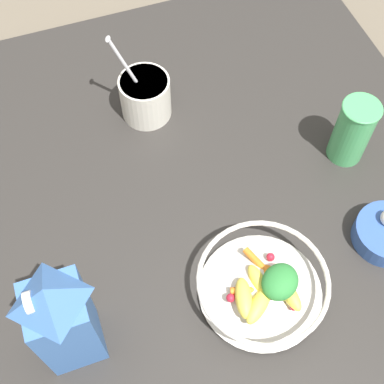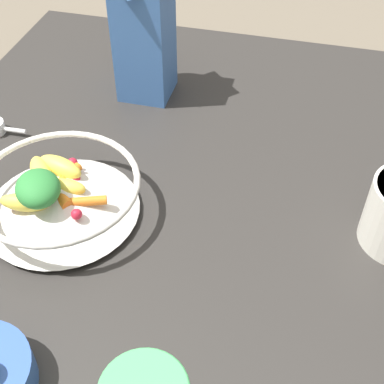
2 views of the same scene
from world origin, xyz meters
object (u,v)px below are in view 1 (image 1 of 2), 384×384
fruit_bowl (263,286)px  drinking_cup (353,130)px  yogurt_tub (145,95)px  milk_carton (62,319)px

fruit_bowl → drinking_cup: drinking_cup is taller
fruit_bowl → drinking_cup: size_ratio=1.56×
fruit_bowl → yogurt_tub: yogurt_tub is taller
fruit_bowl → milk_carton: bearing=-94.3°
yogurt_tub → milk_carton: bearing=-30.4°
fruit_bowl → drinking_cup: bearing=128.2°
fruit_bowl → yogurt_tub: bearing=-171.6°
drinking_cup → fruit_bowl: bearing=-51.8°
milk_carton → drinking_cup: 0.70m
drinking_cup → yogurt_tub: bearing=-124.2°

